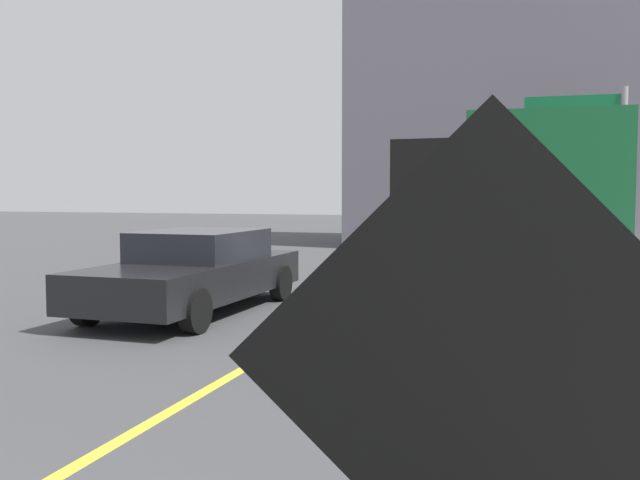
{
  "coord_description": "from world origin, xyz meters",
  "views": [
    {
      "loc": [
        3.31,
        -0.68,
        2.04
      ],
      "look_at": [
        1.26,
        5.65,
        1.59
      ],
      "focal_mm": 39.47,
      "sensor_mm": 36.0,
      "label": 1
    }
  ],
  "objects_px": {
    "arrow_board_trailer": "(453,319)",
    "pickup_car": "(195,271)",
    "roadwork_sign": "(487,375)",
    "box_truck": "(544,206)",
    "traffic_cone_mid_lane": "(402,379)",
    "highway_guide_sign": "(594,144)"
  },
  "relations": [
    {
      "from": "arrow_board_trailer",
      "to": "pickup_car",
      "type": "xyz_separation_m",
      "value": [
        -4.63,
        2.05,
        0.22
      ]
    },
    {
      "from": "highway_guide_sign",
      "to": "traffic_cone_mid_lane",
      "type": "bearing_deg",
      "value": -99.26
    },
    {
      "from": "pickup_car",
      "to": "traffic_cone_mid_lane",
      "type": "relative_size",
      "value": 8.32
    },
    {
      "from": "roadwork_sign",
      "to": "highway_guide_sign",
      "type": "relative_size",
      "value": 0.47
    },
    {
      "from": "arrow_board_trailer",
      "to": "pickup_car",
      "type": "distance_m",
      "value": 5.07
    },
    {
      "from": "roadwork_sign",
      "to": "pickup_car",
      "type": "height_order",
      "value": "roadwork_sign"
    },
    {
      "from": "roadwork_sign",
      "to": "arrow_board_trailer",
      "type": "xyz_separation_m",
      "value": [
        -0.92,
        6.45,
        -0.99
      ]
    },
    {
      "from": "arrow_board_trailer",
      "to": "box_truck",
      "type": "xyz_separation_m",
      "value": [
        1.03,
        5.43,
        1.3
      ]
    },
    {
      "from": "box_truck",
      "to": "pickup_car",
      "type": "relative_size",
      "value": 1.4
    },
    {
      "from": "roadwork_sign",
      "to": "box_truck",
      "type": "distance_m",
      "value": 11.89
    },
    {
      "from": "highway_guide_sign",
      "to": "traffic_cone_mid_lane",
      "type": "xyz_separation_m",
      "value": [
        -2.47,
        -15.16,
        -3.13
      ]
    },
    {
      "from": "arrow_board_trailer",
      "to": "box_truck",
      "type": "relative_size",
      "value": 0.39
    },
    {
      "from": "box_truck",
      "to": "pickup_car",
      "type": "bearing_deg",
      "value": -149.14
    },
    {
      "from": "box_truck",
      "to": "highway_guide_sign",
      "type": "height_order",
      "value": "highway_guide_sign"
    },
    {
      "from": "roadwork_sign",
      "to": "highway_guide_sign",
      "type": "distance_m",
      "value": 19.49
    },
    {
      "from": "arrow_board_trailer",
      "to": "traffic_cone_mid_lane",
      "type": "relative_size",
      "value": 4.48
    },
    {
      "from": "pickup_car",
      "to": "highway_guide_sign",
      "type": "bearing_deg",
      "value": 57.42
    },
    {
      "from": "highway_guide_sign",
      "to": "pickup_car",
      "type": "bearing_deg",
      "value": -122.58
    },
    {
      "from": "traffic_cone_mid_lane",
      "to": "highway_guide_sign",
      "type": "bearing_deg",
      "value": 80.74
    },
    {
      "from": "roadwork_sign",
      "to": "traffic_cone_mid_lane",
      "type": "distance_m",
      "value": 4.48
    },
    {
      "from": "roadwork_sign",
      "to": "traffic_cone_mid_lane",
      "type": "xyz_separation_m",
      "value": [
        -1.09,
        4.18,
        -1.18
      ]
    },
    {
      "from": "box_truck",
      "to": "highway_guide_sign",
      "type": "distance_m",
      "value": 7.74
    }
  ]
}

